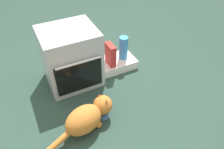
{
  "coord_description": "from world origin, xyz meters",
  "views": [
    {
      "loc": [
        -0.48,
        -1.51,
        1.8
      ],
      "look_at": [
        0.31,
        0.1,
        0.25
      ],
      "focal_mm": 35.2,
      "sensor_mm": 36.0,
      "label": 1
    }
  ],
  "objects_px": {
    "pantry_cabinet": "(116,63)",
    "water_bottle": "(123,48)",
    "oven": "(71,57)",
    "food_bowl": "(102,114)",
    "cereal_box": "(110,55)",
    "cat": "(88,117)"
  },
  "relations": [
    {
      "from": "oven",
      "to": "cat",
      "type": "distance_m",
      "value": 0.75
    },
    {
      "from": "cereal_box",
      "to": "oven",
      "type": "bearing_deg",
      "value": 174.45
    },
    {
      "from": "oven",
      "to": "food_bowl",
      "type": "distance_m",
      "value": 0.73
    },
    {
      "from": "pantry_cabinet",
      "to": "water_bottle",
      "type": "bearing_deg",
      "value": -1.15
    },
    {
      "from": "water_bottle",
      "to": "cat",
      "type": "bearing_deg",
      "value": -136.88
    },
    {
      "from": "oven",
      "to": "cereal_box",
      "type": "relative_size",
      "value": 2.42
    },
    {
      "from": "oven",
      "to": "water_bottle",
      "type": "distance_m",
      "value": 0.68
    },
    {
      "from": "oven",
      "to": "pantry_cabinet",
      "type": "relative_size",
      "value": 1.42
    },
    {
      "from": "cat",
      "to": "pantry_cabinet",
      "type": "bearing_deg",
      "value": 29.73
    },
    {
      "from": "oven",
      "to": "food_bowl",
      "type": "xyz_separation_m",
      "value": [
        0.08,
        -0.66,
        -0.3
      ]
    },
    {
      "from": "cat",
      "to": "cereal_box",
      "type": "distance_m",
      "value": 0.88
    },
    {
      "from": "water_bottle",
      "to": "oven",
      "type": "bearing_deg",
      "value": -179.81
    },
    {
      "from": "pantry_cabinet",
      "to": "water_bottle",
      "type": "height_order",
      "value": "water_bottle"
    },
    {
      "from": "cereal_box",
      "to": "water_bottle",
      "type": "bearing_deg",
      "value": 13.33
    },
    {
      "from": "pantry_cabinet",
      "to": "cat",
      "type": "bearing_deg",
      "value": -132.87
    },
    {
      "from": "oven",
      "to": "cat",
      "type": "bearing_deg",
      "value": -97.43
    },
    {
      "from": "food_bowl",
      "to": "cat",
      "type": "xyz_separation_m",
      "value": [
        -0.17,
        -0.05,
        0.11
      ]
    },
    {
      "from": "cereal_box",
      "to": "pantry_cabinet",
      "type": "bearing_deg",
      "value": 25.61
    },
    {
      "from": "cat",
      "to": "cereal_box",
      "type": "height_order",
      "value": "cereal_box"
    },
    {
      "from": "cat",
      "to": "water_bottle",
      "type": "xyz_separation_m",
      "value": [
        0.77,
        0.72,
        0.12
      ]
    },
    {
      "from": "pantry_cabinet",
      "to": "cereal_box",
      "type": "distance_m",
      "value": 0.23
    },
    {
      "from": "pantry_cabinet",
      "to": "water_bottle",
      "type": "xyz_separation_m",
      "value": [
        0.1,
        -0.0,
        0.21
      ]
    }
  ]
}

